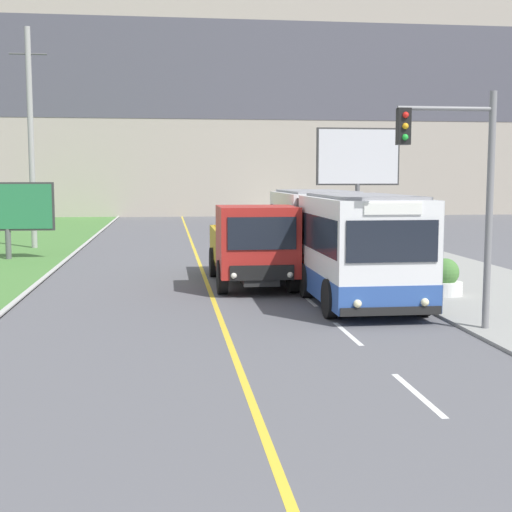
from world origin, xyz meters
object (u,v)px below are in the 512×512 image
Objects in this scene: city_bus at (336,240)px; dump_truck at (254,247)px; traffic_light_mast at (462,180)px; utility_pole_far at (31,138)px; planter_round_near at (445,279)px; planter_round_second at (393,258)px; billboard_small at (7,208)px; billboard_large at (358,160)px; planter_round_third at (350,244)px.

dump_truck is (-2.53, 0.62, -0.24)m from city_bus.
dump_truck is at bearing 118.55° from traffic_light_mast.
dump_truck is 8.35m from traffic_light_mast.
city_bus reaches higher than dump_truck.
utility_pole_far is at bearing 122.01° from traffic_light_mast.
planter_round_second reaches higher than planter_round_near.
city_bus is 10.59× the size of planter_round_near.
planter_round_near is at bearing -48.29° from utility_pole_far.
traffic_light_mast reaches higher than planter_round_second.
city_bus is 15.51m from billboard_small.
billboard_large is 5.23× the size of planter_round_third.
city_bus is at bearing -130.84° from planter_round_second.
utility_pole_far reaches higher than dump_truck.
city_bus is 3.57m from planter_round_near.
billboard_small is (-9.53, 9.10, 0.90)m from dump_truck.
billboard_large is (7.00, 13.32, 3.07)m from dump_truck.
billboard_large is at bearing 84.18° from planter_round_near.
billboard_small is (-0.21, -4.88, -3.22)m from utility_pole_far.
planter_round_third is at bearing 84.52° from traffic_light_mast.
dump_truck is at bearing -117.72° from billboard_large.
billboard_small is (-16.53, -4.22, -2.17)m from billboard_large.
planter_round_third is at bearing -3.09° from billboard_small.
city_bus is at bearing -107.42° from planter_round_third.
dump_truck is 13.21m from billboard_small.
planter_round_near is (1.53, 4.57, -2.94)m from traffic_light_mast.
planter_round_second is (-1.43, -10.43, -3.81)m from billboard_large.
planter_round_second is at bearing 88.06° from planter_round_near.
planter_round_third is (2.80, 8.92, -0.98)m from city_bus.
city_bus is 1.07× the size of utility_pole_far.
planter_round_third is (-1.67, -5.02, -3.80)m from billboard_large.
utility_pole_far is at bearing 87.49° from billboard_small.
planter_round_third reaches higher than planter_round_second.
traffic_light_mast is (13.17, -21.07, -1.95)m from utility_pole_far.
billboard_large is (16.32, -0.66, -1.05)m from utility_pole_far.
dump_truck is at bearing -122.71° from planter_round_third.
utility_pole_far is 9.38× the size of planter_round_second.
billboard_small reaches higher than planter_round_third.
planter_round_third is (14.65, -5.68, -4.85)m from utility_pole_far.
traffic_light_mast reaches higher than city_bus.
city_bus reaches higher than planter_round_second.
planter_round_second is at bearing 80.25° from traffic_light_mast.
planter_round_near is at bearing -95.82° from billboard_large.
traffic_light_mast is 4.73× the size of planter_round_third.
utility_pole_far is 1.79× the size of billboard_large.
planter_round_near is at bearing -25.01° from dump_truck.
planter_round_second is at bearing -22.35° from billboard_small.
traffic_light_mast is (1.32, -6.46, 1.93)m from city_bus.
traffic_light_mast is 15.72m from planter_round_third.
billboard_large reaches higher than planter_round_third.
utility_pole_far is 9.33× the size of planter_round_third.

